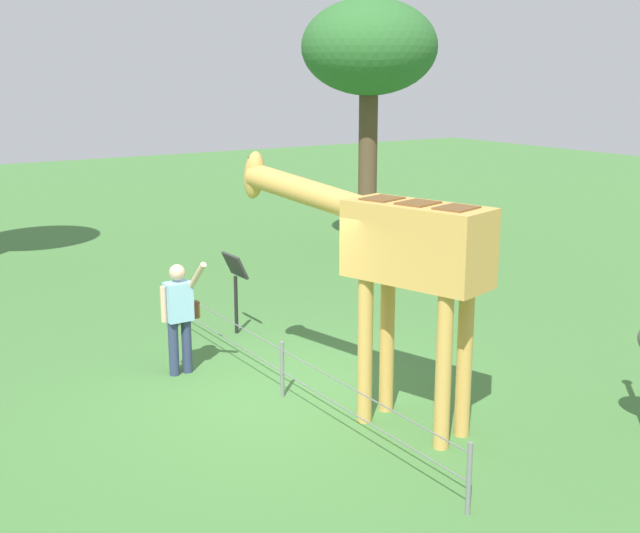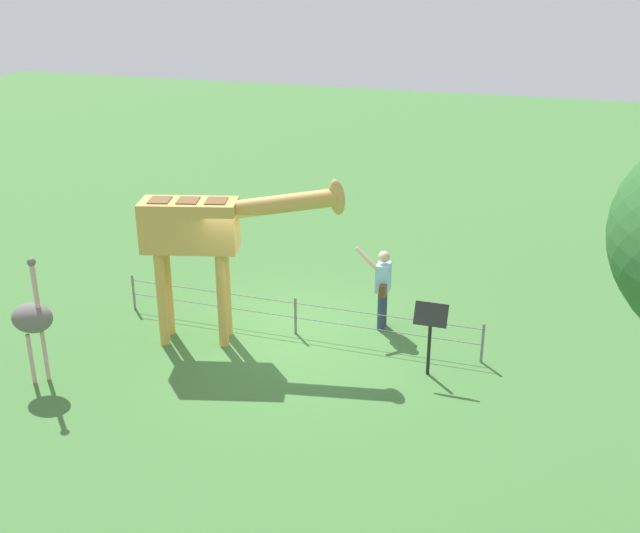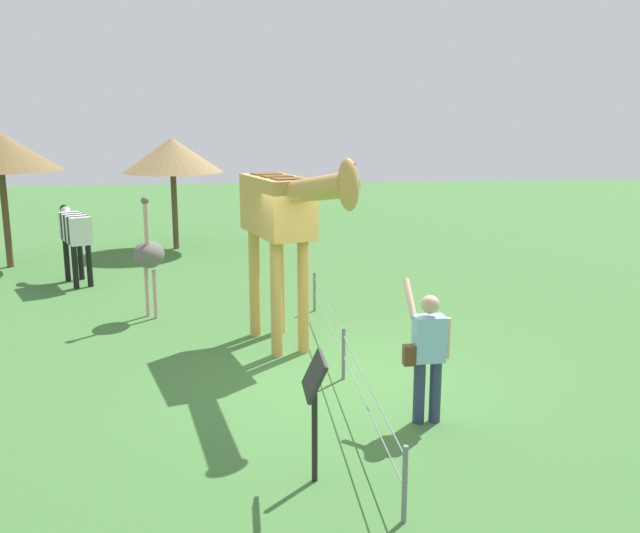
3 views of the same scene
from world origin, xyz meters
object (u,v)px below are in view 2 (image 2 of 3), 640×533
giraffe (206,232)px  visitor (383,285)px  info_sign (430,324)px  ostrich (33,318)px

giraffe → visitor: (2.88, 1.49, -1.23)m
visitor → giraffe: bearing=-152.7°
giraffe → visitor: 3.47m
visitor → info_sign: bearing=-51.1°
info_sign → giraffe: bearing=-180.0°
visitor → info_sign: visitor is taller
giraffe → visitor: bearing=27.3°
giraffe → ostrich: bearing=-131.8°
ostrich → info_sign: 6.57m
info_sign → visitor: bearing=128.9°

